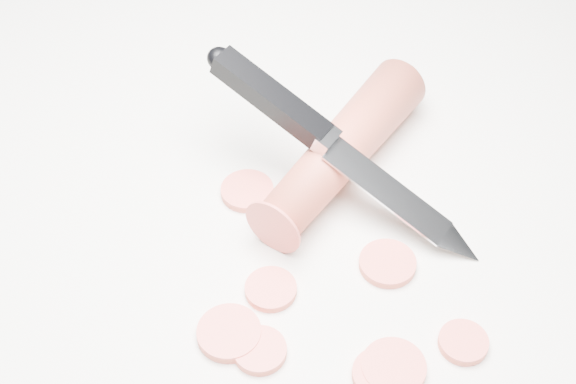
% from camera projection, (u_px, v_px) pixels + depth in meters
% --- Properties ---
extents(ground, '(2.40, 2.40, 0.00)m').
position_uv_depth(ground, '(357.00, 229.00, 0.54)').
color(ground, silver).
rests_on(ground, ground).
extents(carrot, '(0.07, 0.18, 0.04)m').
position_uv_depth(carrot, '(342.00, 149.00, 0.56)').
color(carrot, '#C14532').
rests_on(carrot, ground).
extents(carrot_slice_0, '(0.03, 0.03, 0.01)m').
position_uv_depth(carrot_slice_0, '(271.00, 289.00, 0.51)').
color(carrot_slice_0, '#E34F45').
rests_on(carrot_slice_0, ground).
extents(carrot_slice_1, '(0.04, 0.04, 0.01)m').
position_uv_depth(carrot_slice_1, '(229.00, 333.00, 0.48)').
color(carrot_slice_1, '#E34F45').
rests_on(carrot_slice_1, ground).
extents(carrot_slice_2, '(0.04, 0.04, 0.01)m').
position_uv_depth(carrot_slice_2, '(393.00, 368.00, 0.47)').
color(carrot_slice_2, '#E34F45').
rests_on(carrot_slice_2, ground).
extents(carrot_slice_3, '(0.04, 0.04, 0.01)m').
position_uv_depth(carrot_slice_3, '(388.00, 263.00, 0.52)').
color(carrot_slice_3, '#E34F45').
rests_on(carrot_slice_3, ground).
extents(carrot_slice_4, '(0.03, 0.03, 0.01)m').
position_uv_depth(carrot_slice_4, '(463.00, 342.00, 0.48)').
color(carrot_slice_4, '#E34F45').
rests_on(carrot_slice_4, ground).
extents(carrot_slice_5, '(0.04, 0.04, 0.01)m').
position_uv_depth(carrot_slice_5, '(247.00, 191.00, 0.56)').
color(carrot_slice_5, '#E34F45').
rests_on(carrot_slice_5, ground).
extents(carrot_slice_6, '(0.03, 0.03, 0.01)m').
position_uv_depth(carrot_slice_6, '(381.00, 374.00, 0.46)').
color(carrot_slice_6, '#E34F45').
rests_on(carrot_slice_6, ground).
extents(carrot_slice_7, '(0.03, 0.03, 0.01)m').
position_uv_depth(carrot_slice_7, '(260.00, 350.00, 0.48)').
color(carrot_slice_7, '#E34F45').
rests_on(carrot_slice_7, ground).
extents(kitchen_knife, '(0.22, 0.06, 0.08)m').
position_uv_depth(kitchen_knife, '(342.00, 149.00, 0.53)').
color(kitchen_knife, silver).
rests_on(kitchen_knife, ground).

